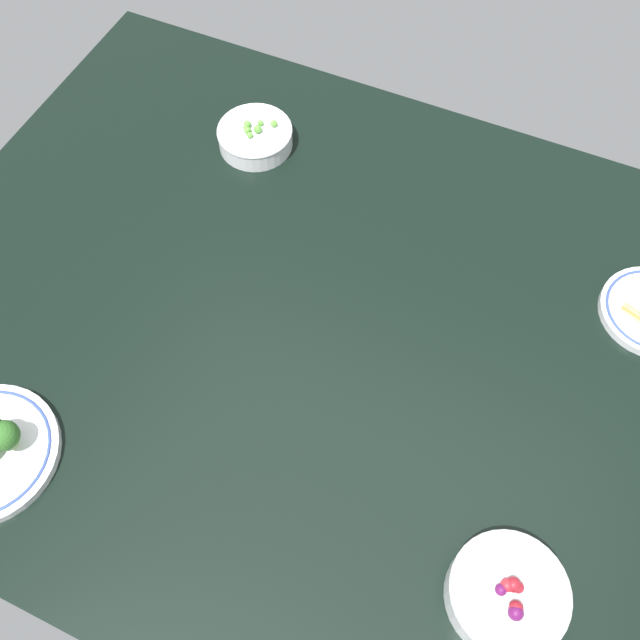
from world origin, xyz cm
name	(u,v)px	position (x,y,z in cm)	size (l,w,h in cm)	color
dining_table	(320,332)	(0.00, 0.00, 2.00)	(143.83, 111.48, 4.00)	black
bowl_peas	(255,136)	(-27.74, 31.66, 6.22)	(14.32, 14.32, 5.22)	silver
bowl_berries	(507,594)	(39.36, -28.17, 6.93)	(15.73, 15.73, 7.01)	silver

